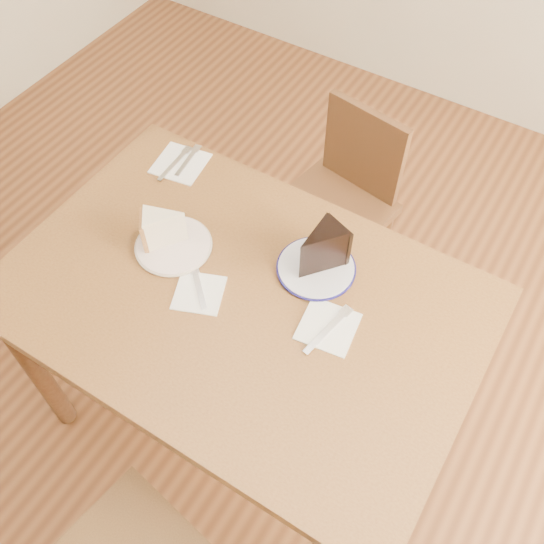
{
  "coord_description": "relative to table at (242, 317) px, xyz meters",
  "views": [
    {
      "loc": [
        0.52,
        -0.68,
        2.02
      ],
      "look_at": [
        0.05,
        0.08,
        0.8
      ],
      "focal_mm": 40.0,
      "sensor_mm": 36.0,
      "label": 1
    }
  ],
  "objects": [
    {
      "name": "ground",
      "position": [
        0.0,
        0.0,
        -0.65
      ],
      "size": [
        4.0,
        4.0,
        0.0
      ],
      "primitive_type": "plane",
      "color": "#452412",
      "rests_on": "ground"
    },
    {
      "name": "table",
      "position": [
        0.0,
        0.0,
        0.0
      ],
      "size": [
        1.2,
        0.8,
        0.75
      ],
      "color": "#472A13",
      "rests_on": "ground"
    },
    {
      "name": "chair_far",
      "position": [
        -0.06,
        0.71,
        -0.23
      ],
      "size": [
        0.43,
        0.43,
        0.75
      ],
      "rotation": [
        0.0,
        0.0,
        2.97
      ],
      "color": "#331D0F",
      "rests_on": "ground"
    },
    {
      "name": "plate_cream",
      "position": [
        -0.24,
        0.04,
        0.1
      ],
      "size": [
        0.2,
        0.2,
        0.01
      ],
      "primitive_type": "cylinder",
      "color": "silver",
      "rests_on": "table"
    },
    {
      "name": "plate_navy",
      "position": [
        0.12,
        0.17,
        0.1
      ],
      "size": [
        0.2,
        0.2,
        0.01
      ],
      "primitive_type": "cylinder",
      "color": "silver",
      "rests_on": "table"
    },
    {
      "name": "carrot_cake",
      "position": [
        -0.26,
        0.04,
        0.16
      ],
      "size": [
        0.13,
        0.12,
        0.09
      ],
      "primitive_type": null,
      "rotation": [
        0.0,
        0.0,
        -0.93
      ],
      "color": "beige",
      "rests_on": "plate_cream"
    },
    {
      "name": "chocolate_cake",
      "position": [
        0.12,
        0.18,
        0.17
      ],
      "size": [
        0.12,
        0.14,
        0.11
      ],
      "primitive_type": null,
      "rotation": [
        0.0,
        0.0,
        2.8
      ],
      "color": "black",
      "rests_on": "plate_navy"
    },
    {
      "name": "napkin_cream",
      "position": [
        -0.09,
        -0.05,
        0.1
      ],
      "size": [
        0.16,
        0.16,
        0.0
      ],
      "primitive_type": "cube",
      "rotation": [
        0.0,
        0.0,
        0.38
      ],
      "color": "white",
      "rests_on": "table"
    },
    {
      "name": "napkin_navy",
      "position": [
        0.23,
        0.04,
        0.1
      ],
      "size": [
        0.15,
        0.15,
        0.0
      ],
      "primitive_type": "cube",
      "rotation": [
        0.0,
        0.0,
        0.14
      ],
      "color": "white",
      "rests_on": "table"
    },
    {
      "name": "napkin_spare",
      "position": [
        -0.41,
        0.3,
        0.1
      ],
      "size": [
        0.16,
        0.16,
        0.0
      ],
      "primitive_type": "cube",
      "rotation": [
        0.0,
        0.0,
        0.16
      ],
      "color": "white",
      "rests_on": "table"
    },
    {
      "name": "fork_cream",
      "position": [
        -0.1,
        -0.04,
        0.1
      ],
      "size": [
        0.11,
        0.11,
        0.0
      ],
      "primitive_type": "cube",
      "rotation": [
        0.0,
        0.0,
        0.82
      ],
      "color": "silver",
      "rests_on": "napkin_cream"
    },
    {
      "name": "knife_navy",
      "position": [
        0.24,
        0.03,
        0.1
      ],
      "size": [
        0.05,
        0.17,
        0.0
      ],
      "primitive_type": "cube",
      "rotation": [
        0.0,
        0.0,
        -0.17
      ],
      "color": "silver",
      "rests_on": "napkin_navy"
    },
    {
      "name": "fork_spare",
      "position": [
        -0.4,
        0.32,
        0.1
      ],
      "size": [
        0.03,
        0.14,
        0.0
      ],
      "primitive_type": "cube",
      "rotation": [
        0.0,
        0.0,
        0.15
      ],
      "color": "silver",
      "rests_on": "napkin_spare"
    },
    {
      "name": "knife_spare",
      "position": [
        -0.43,
        0.29,
        0.1
      ],
      "size": [
        0.02,
        0.16,
        0.0
      ],
      "primitive_type": "cube",
      "rotation": [
        0.0,
        0.0,
        0.06
      ],
      "color": "silver",
      "rests_on": "napkin_spare"
    }
  ]
}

